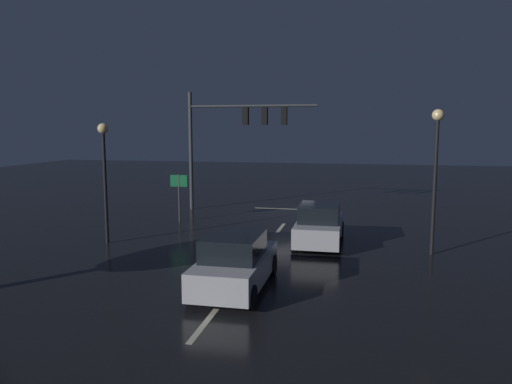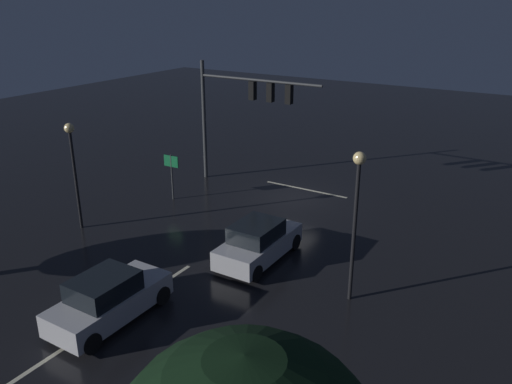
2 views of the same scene
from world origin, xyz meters
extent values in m
plane|color=black|center=(0.00, 0.00, 0.00)|extent=(80.00, 80.00, 0.00)
cylinder|color=#383A3D|center=(6.11, -0.41, 3.45)|extent=(0.22, 0.22, 6.89)
cylinder|color=#383A3D|center=(2.40, -0.41, 6.07)|extent=(7.41, 0.14, 0.14)
cube|color=black|center=(2.77, -0.41, 5.50)|extent=(0.32, 0.36, 1.00)
sphere|color=black|center=(2.77, -0.60, 5.82)|extent=(0.20, 0.20, 0.20)
sphere|color=black|center=(2.77, -0.60, 5.50)|extent=(0.20, 0.20, 0.20)
sphere|color=#19F24C|center=(2.77, -0.60, 5.18)|extent=(0.20, 0.20, 0.20)
cube|color=black|center=(1.66, -0.41, 5.50)|extent=(0.32, 0.36, 1.00)
sphere|color=black|center=(1.66, -0.60, 5.82)|extent=(0.20, 0.20, 0.20)
sphere|color=black|center=(1.66, -0.60, 5.50)|extent=(0.20, 0.20, 0.20)
sphere|color=#19F24C|center=(1.66, -0.60, 5.18)|extent=(0.20, 0.20, 0.20)
cube|color=black|center=(0.55, -0.41, 5.50)|extent=(0.32, 0.36, 1.00)
sphere|color=black|center=(0.55, -0.60, 5.82)|extent=(0.20, 0.20, 0.20)
sphere|color=black|center=(0.55, -0.60, 5.50)|extent=(0.20, 0.20, 0.20)
sphere|color=#19F24C|center=(0.55, -0.60, 5.18)|extent=(0.20, 0.20, 0.20)
cube|color=beige|center=(0.00, 4.00, 0.00)|extent=(0.16, 2.20, 0.01)
cube|color=beige|center=(0.00, 10.00, 0.00)|extent=(0.16, 2.20, 0.01)
cube|color=beige|center=(0.00, 16.00, 0.00)|extent=(0.16, 2.20, 0.01)
cube|color=beige|center=(0.00, -1.61, 0.00)|extent=(5.00, 0.16, 0.01)
cube|color=#B7B7BC|center=(-2.10, 6.88, 0.62)|extent=(1.81, 4.30, 0.80)
cube|color=black|center=(-2.10, 7.08, 1.36)|extent=(1.60, 2.10, 0.68)
cylinder|color=black|center=(-1.25, 5.29, 0.34)|extent=(0.22, 0.68, 0.68)
cylinder|color=black|center=(-2.93, 5.28, 0.34)|extent=(0.22, 0.68, 0.68)
cylinder|color=black|center=(-1.26, 8.49, 0.34)|extent=(0.22, 0.68, 0.68)
cylinder|color=black|center=(-2.94, 8.48, 0.34)|extent=(0.22, 0.68, 0.68)
sphere|color=#F9EFC6|center=(-1.44, 4.77, 0.67)|extent=(0.20, 0.20, 0.20)
sphere|color=#F9EFC6|center=(-2.74, 4.76, 0.67)|extent=(0.20, 0.20, 0.20)
cube|color=#B7B7BC|center=(-0.08, 13.15, 0.62)|extent=(1.81, 4.30, 0.80)
cube|color=black|center=(-0.08, 13.35, 1.36)|extent=(1.61, 2.10, 0.68)
cylinder|color=black|center=(0.75, 11.55, 0.34)|extent=(0.22, 0.68, 0.68)
cylinder|color=black|center=(-0.93, 11.55, 0.34)|extent=(0.22, 0.68, 0.68)
cylinder|color=black|center=(0.76, 14.75, 0.34)|extent=(0.22, 0.68, 0.68)
cylinder|color=black|center=(-0.92, 14.75, 0.34)|extent=(0.22, 0.68, 0.68)
sphere|color=#F9EFC6|center=(0.56, 11.03, 0.67)|extent=(0.20, 0.20, 0.20)
sphere|color=#F9EFC6|center=(-0.74, 11.03, 0.67)|extent=(0.20, 0.20, 0.20)
cylinder|color=black|center=(-6.45, 7.73, 2.56)|extent=(0.14, 0.14, 5.12)
sphere|color=#F9D88C|center=(-6.45, 7.73, 5.30)|extent=(0.44, 0.44, 0.44)
cylinder|color=black|center=(6.67, 8.59, 2.31)|extent=(0.14, 0.14, 4.62)
sphere|color=#F9D88C|center=(6.67, 8.59, 4.80)|extent=(0.44, 0.44, 0.44)
cylinder|color=#383A3D|center=(5.40, 3.46, 1.24)|extent=(0.09, 0.09, 2.48)
cube|color=#0F6033|center=(5.40, 3.46, 2.13)|extent=(0.90, 0.09, 0.60)
camera|label=1|loc=(-3.64, 26.91, 4.82)|focal=34.10mm
camera|label=2|loc=(-12.15, 23.35, 10.27)|focal=36.61mm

